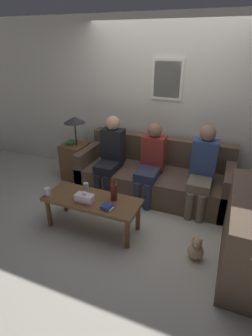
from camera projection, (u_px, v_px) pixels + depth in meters
name	position (u px, v px, depth m)	size (l,w,h in m)	color
ground_plane	(143.00, 209.00, 3.84)	(16.00, 16.00, 0.00)	beige
wall_back	(166.00, 106.00, 4.12)	(9.00, 0.08, 2.60)	silver
couch_main	(154.00, 176.00, 4.17)	(2.34, 0.92, 0.84)	brown
coffee_table	(92.00, 203.00, 3.31)	(1.23, 0.49, 0.44)	brown
side_table_with_lamp	(75.00, 157.00, 4.56)	(0.43, 0.40, 1.12)	brown
wine_bottle	(114.00, 191.00, 3.21)	(0.08, 0.08, 0.31)	#562319
drinking_glass	(48.00, 192.00, 3.32)	(0.07, 0.07, 0.11)	silver
book_stack	(107.00, 207.00, 3.08)	(0.17, 0.13, 0.04)	beige
soda_can	(86.00, 187.00, 3.42)	(0.07, 0.07, 0.12)	#BCBCC1
tissue_box	(85.00, 198.00, 3.20)	(0.23, 0.12, 0.15)	silver
person_left	(111.00, 153.00, 4.07)	(0.34, 0.59, 1.21)	black
person_middle	(151.00, 160.00, 3.89)	(0.34, 0.65, 1.16)	#2D334C
person_right	(202.00, 168.00, 3.60)	(0.34, 0.60, 1.22)	#756651
teddy_bear	(196.00, 249.00, 2.93)	(0.18, 0.18, 0.29)	tan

